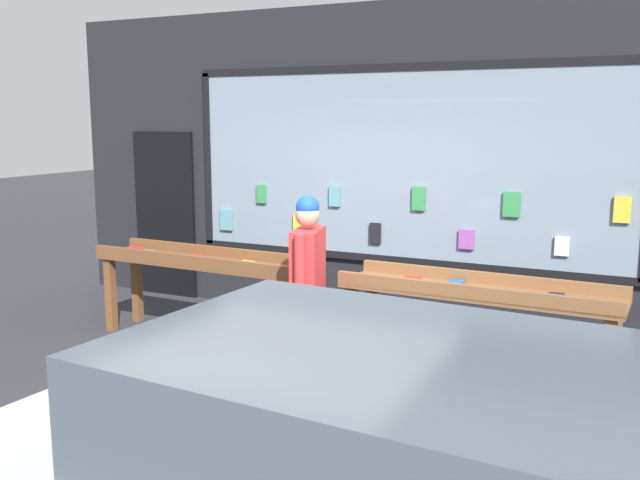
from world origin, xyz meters
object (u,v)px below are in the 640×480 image
object	(u,v)px
display_table_right	(477,300)
small_dog	(351,363)
display_table_left	(202,269)
person_browsing	(308,274)

from	to	relation	value
display_table_right	small_dog	distance (m)	1.22
display_table_left	display_table_right	distance (m)	2.83
person_browsing	small_dog	bearing A→B (deg)	-128.41
display_table_left	display_table_right	xyz separation A→B (m)	(2.83, -0.00, -0.01)
person_browsing	small_dog	world-z (taller)	person_browsing
display_table_left	person_browsing	bearing A→B (deg)	-19.55
small_dog	person_browsing	bearing A→B (deg)	24.46
display_table_right	person_browsing	xyz separation A→B (m)	(-1.35, -0.52, 0.20)
person_browsing	small_dog	xyz separation A→B (m)	(0.52, -0.25, -0.64)
small_dog	display_table_right	bearing A→B (deg)	-87.48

